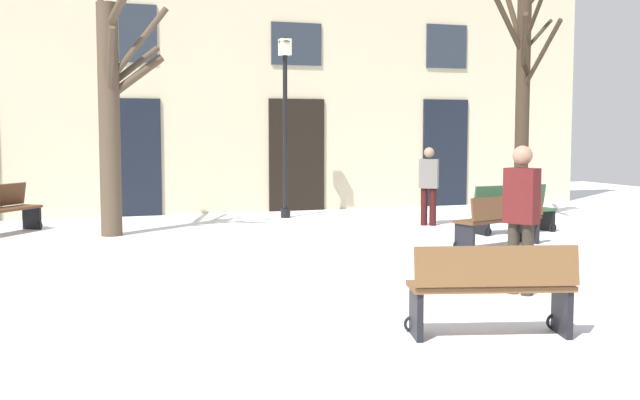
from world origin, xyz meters
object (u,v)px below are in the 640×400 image
at_px(bench_near_lamp, 501,220).
at_px(person_near_bench, 521,212).
at_px(bench_facing_shops, 492,289).
at_px(tree_near_facade, 112,103).
at_px(person_crossing_plaza, 429,183).
at_px(streetlamp, 285,108).
at_px(tree_left_of_center, 523,88).
at_px(bench_far_corner, 514,209).

height_order(bench_near_lamp, person_near_bench, person_near_bench).
bearing_deg(bench_facing_shops, tree_near_facade, -57.23).
distance_m(tree_near_facade, person_crossing_plaza, 6.43).
bearing_deg(person_near_bench, streetlamp, 150.12).
distance_m(person_crossing_plaza, person_near_bench, 6.89).
xyz_separation_m(bench_facing_shops, person_crossing_plaza, (3.48, 8.17, 0.42)).
relative_size(streetlamp, person_near_bench, 2.27).
height_order(streetlamp, bench_near_lamp, streetlamp).
bearing_deg(streetlamp, tree_left_of_center, -26.89).
height_order(tree_near_facade, bench_near_lamp, tree_near_facade).
distance_m(bench_far_corner, person_near_bench, 5.90).
bearing_deg(streetlamp, bench_facing_shops, -96.10).
relative_size(streetlamp, bench_near_lamp, 2.25).
distance_m(tree_left_of_center, streetlamp, 5.14).
relative_size(bench_far_corner, person_crossing_plaza, 1.06).
distance_m(tree_near_facade, bench_near_lamp, 7.28).
distance_m(tree_left_of_center, person_near_bench, 8.11).
bearing_deg(bench_near_lamp, streetlamp, -86.16).
distance_m(bench_facing_shops, person_near_bench, 2.18).
bearing_deg(tree_near_facade, person_near_bench, -59.88).
bearing_deg(tree_left_of_center, person_crossing_plaza, -178.84).
distance_m(bench_far_corner, bench_near_lamp, 2.02).
distance_m(tree_left_of_center, bench_facing_shops, 10.27).
bearing_deg(bench_near_lamp, tree_left_of_center, -144.67).
distance_m(tree_near_facade, person_near_bench, 8.31).
distance_m(bench_near_lamp, person_crossing_plaza, 3.19).
relative_size(streetlamp, bench_facing_shops, 2.48).
xyz_separation_m(streetlamp, person_near_bench, (0.24, -8.92, -1.46)).
bearing_deg(streetlamp, bench_near_lamp, -69.16).
xyz_separation_m(tree_left_of_center, bench_near_lamp, (-2.47, -3.20, -2.38)).
xyz_separation_m(tree_left_of_center, bench_far_corner, (-1.20, -1.63, -2.39)).
bearing_deg(bench_far_corner, person_crossing_plaza, 117.33).
xyz_separation_m(streetlamp, bench_facing_shops, (-1.13, -10.53, -1.99)).
xyz_separation_m(bench_near_lamp, person_near_bench, (-1.86, -3.41, 0.53)).
bearing_deg(tree_left_of_center, bench_near_lamp, -127.67).
bearing_deg(bench_far_corner, bench_near_lamp, -134.08).
bearing_deg(person_near_bench, tree_left_of_center, 115.34).
bearing_deg(person_crossing_plaza, tree_near_facade, -148.66).
distance_m(tree_left_of_center, bench_far_corner, 3.13).
height_order(tree_left_of_center, bench_far_corner, tree_left_of_center).
relative_size(bench_far_corner, person_near_bench, 0.96).
relative_size(tree_near_facade, bench_near_lamp, 2.91).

